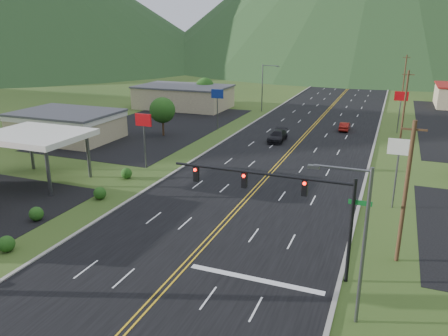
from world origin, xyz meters
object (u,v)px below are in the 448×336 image
(streetlight_west, at_px, (264,85))
(gas_canopy, at_px, (36,137))
(car_dark_mid, at_px, (278,136))
(car_red_far, at_px, (345,127))
(traffic_signal, at_px, (288,196))
(streetlight_east, at_px, (358,236))

(streetlight_west, bearing_deg, gas_canopy, -102.13)
(streetlight_west, xyz_separation_m, car_dark_mid, (8.71, -22.15, -4.43))
(car_red_far, bearing_deg, traffic_signal, 90.55)
(streetlight_west, xyz_separation_m, car_red_far, (16.85, -11.56, -4.51))
(streetlight_east, distance_m, streetlight_west, 64.21)
(streetlight_west, height_order, car_red_far, streetlight_west)
(traffic_signal, height_order, car_dark_mid, traffic_signal)
(streetlight_west, relative_size, gas_canopy, 0.90)
(streetlight_east, xyz_separation_m, streetlight_west, (-22.86, 60.00, 0.00))
(streetlight_west, distance_m, car_red_far, 20.92)
(gas_canopy, xyz_separation_m, car_red_far, (27.17, 36.44, -4.21))
(streetlight_west, distance_m, gas_canopy, 49.10)
(car_dark_mid, height_order, car_red_far, car_dark_mid)
(streetlight_east, relative_size, car_red_far, 2.23)
(traffic_signal, relative_size, car_red_far, 3.24)
(traffic_signal, height_order, car_red_far, traffic_signal)
(traffic_signal, distance_m, car_dark_mid, 35.44)
(streetlight_west, height_order, car_dark_mid, streetlight_west)
(gas_canopy, bearing_deg, streetlight_west, 77.87)
(gas_canopy, relative_size, car_dark_mid, 1.94)
(gas_canopy, height_order, car_dark_mid, gas_canopy)
(streetlight_east, relative_size, car_dark_mid, 1.75)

